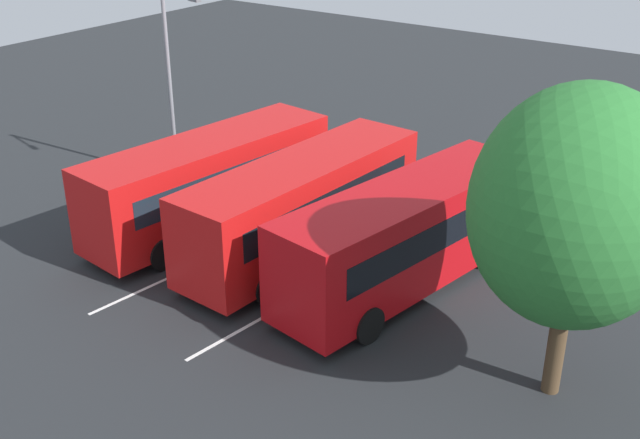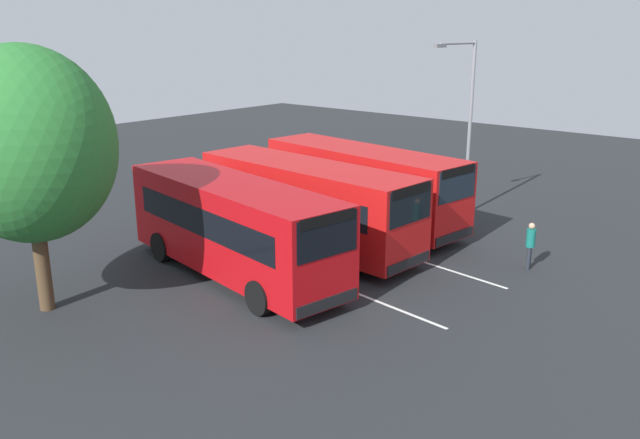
% 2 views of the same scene
% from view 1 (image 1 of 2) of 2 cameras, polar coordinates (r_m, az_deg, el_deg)
% --- Properties ---
extents(ground_plane, '(70.36, 70.36, 0.00)m').
position_cam_1_polar(ground_plane, '(26.55, -0.61, -2.07)').
color(ground_plane, '#232628').
extents(bus_far_left, '(9.87, 4.02, 3.29)m').
position_cam_1_polar(bus_far_left, '(23.58, 6.42, -1.00)').
color(bus_far_left, '#B70C11').
rests_on(bus_far_left, ground).
extents(bus_center_left, '(9.74, 3.12, 3.29)m').
position_cam_1_polar(bus_center_left, '(25.40, -1.24, 1.16)').
color(bus_center_left, red).
rests_on(bus_center_left, ground).
extents(bus_center_right, '(9.83, 3.62, 3.29)m').
position_cam_1_polar(bus_center_right, '(27.53, -8.02, 2.88)').
color(bus_center_right, red).
rests_on(bus_center_right, ground).
extents(pedestrian, '(0.39, 0.39, 1.69)m').
position_cam_1_polar(pedestrian, '(33.12, 1.80, 5.50)').
color(pedestrian, '#232833').
rests_on(pedestrian, ground).
extents(street_lamp, '(0.70, 2.46, 7.65)m').
position_cam_1_polar(street_lamp, '(31.14, -10.72, 10.37)').
color(street_lamp, gray).
rests_on(street_lamp, ground).
extents(depot_tree, '(5.35, 4.81, 7.84)m').
position_cam_1_polar(depot_tree, '(18.33, 18.28, 0.86)').
color(depot_tree, '#4C3823').
rests_on(depot_tree, ground).
extents(lane_stripe_outer_left, '(14.41, 1.79, 0.01)m').
position_cam_1_polar(lane_stripe_outer_left, '(25.58, 2.93, -3.22)').
color(lane_stripe_outer_left, silver).
rests_on(lane_stripe_outer_left, ground).
extents(lane_stripe_inner_left, '(14.41, 1.79, 0.01)m').
position_cam_1_polar(lane_stripe_inner_left, '(27.62, -3.89, -0.97)').
color(lane_stripe_inner_left, silver).
rests_on(lane_stripe_inner_left, ground).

